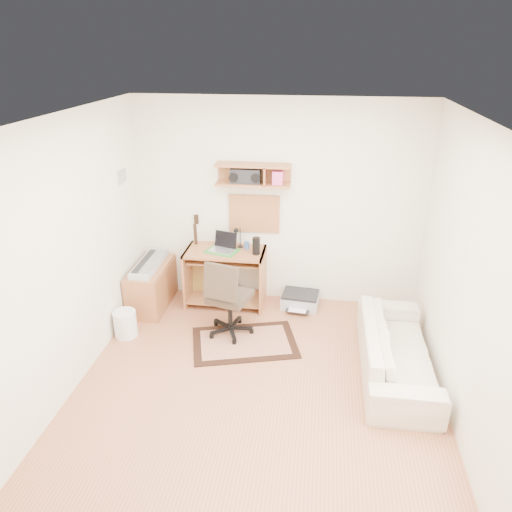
# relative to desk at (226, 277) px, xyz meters

# --- Properties ---
(floor) EXTENTS (3.60, 4.00, 0.01)m
(floor) POSITION_rel_desk_xyz_m (0.64, -1.73, -0.38)
(floor) COLOR #B5704B
(floor) RESTS_ON ground
(ceiling) EXTENTS (3.60, 4.00, 0.01)m
(ceiling) POSITION_rel_desk_xyz_m (0.64, -1.73, 2.23)
(ceiling) COLOR white
(ceiling) RESTS_ON ground
(back_wall) EXTENTS (3.60, 0.01, 2.60)m
(back_wall) POSITION_rel_desk_xyz_m (0.64, 0.28, 0.93)
(back_wall) COLOR white
(back_wall) RESTS_ON ground
(left_wall) EXTENTS (0.01, 4.00, 2.60)m
(left_wall) POSITION_rel_desk_xyz_m (-1.17, -1.73, 0.93)
(left_wall) COLOR white
(left_wall) RESTS_ON ground
(right_wall) EXTENTS (0.01, 4.00, 2.60)m
(right_wall) POSITION_rel_desk_xyz_m (2.44, -1.73, 0.93)
(right_wall) COLOR white
(right_wall) RESTS_ON ground
(wall_shelf) EXTENTS (0.90, 0.25, 0.26)m
(wall_shelf) POSITION_rel_desk_xyz_m (0.34, 0.15, 1.32)
(wall_shelf) COLOR #AF693D
(wall_shelf) RESTS_ON back_wall
(cork_board) EXTENTS (0.64, 0.03, 0.49)m
(cork_board) POSITION_rel_desk_xyz_m (0.34, 0.25, 0.79)
(cork_board) COLOR tan
(cork_board) RESTS_ON back_wall
(wall_photo) EXTENTS (0.02, 0.20, 0.15)m
(wall_photo) POSITION_rel_desk_xyz_m (-1.15, -0.23, 1.34)
(wall_photo) COLOR #4C8CBF
(wall_photo) RESTS_ON left_wall
(desk) EXTENTS (1.00, 0.55, 0.75)m
(desk) POSITION_rel_desk_xyz_m (0.00, 0.00, 0.00)
(desk) COLOR #AF693D
(desk) RESTS_ON floor
(laptop) EXTENTS (0.37, 0.37, 0.23)m
(laptop) POSITION_rel_desk_xyz_m (-0.03, -0.02, 0.49)
(laptop) COLOR silver
(laptop) RESTS_ON desk
(speaker) EXTENTS (0.10, 0.10, 0.22)m
(speaker) POSITION_rel_desk_xyz_m (0.41, -0.05, 0.48)
(speaker) COLOR black
(speaker) RESTS_ON desk
(desk_lamp) EXTENTS (0.09, 0.09, 0.27)m
(desk_lamp) POSITION_rel_desk_xyz_m (0.17, 0.14, 0.51)
(desk_lamp) COLOR black
(desk_lamp) RESTS_ON desk
(pencil_cup) EXTENTS (0.06, 0.06, 0.09)m
(pencil_cup) POSITION_rel_desk_xyz_m (0.26, 0.10, 0.42)
(pencil_cup) COLOR #3560A0
(pencil_cup) RESTS_ON desk
(boombox) EXTENTS (0.36, 0.17, 0.19)m
(boombox) POSITION_rel_desk_xyz_m (0.25, 0.15, 1.30)
(boombox) COLOR black
(boombox) RESTS_ON wall_shelf
(rug) EXTENTS (1.33, 1.06, 0.02)m
(rug) POSITION_rel_desk_xyz_m (0.39, -0.89, -0.37)
(rug) COLOR tan
(rug) RESTS_ON floor
(task_chair) EXTENTS (0.61, 0.61, 0.98)m
(task_chair) POSITION_rel_desk_xyz_m (0.19, -0.70, 0.11)
(task_chair) COLOR #372C20
(task_chair) RESTS_ON floor
(cabinet) EXTENTS (0.40, 0.90, 0.55)m
(cabinet) POSITION_rel_desk_xyz_m (-0.94, -0.18, -0.10)
(cabinet) COLOR #AF693D
(cabinet) RESTS_ON floor
(music_keyboard) EXTENTS (0.26, 0.82, 0.07)m
(music_keyboard) POSITION_rel_desk_xyz_m (-0.94, -0.18, 0.21)
(music_keyboard) COLOR #B2B5BA
(music_keyboard) RESTS_ON cabinet
(guitar) EXTENTS (0.33, 0.24, 1.13)m
(guitar) POSITION_rel_desk_xyz_m (-0.42, 0.13, 0.19)
(guitar) COLOR olive
(guitar) RESTS_ON floor
(waste_basket) EXTENTS (0.29, 0.29, 0.32)m
(waste_basket) POSITION_rel_desk_xyz_m (-1.01, -0.92, -0.22)
(waste_basket) COLOR white
(waste_basket) RESTS_ON floor
(printer) EXTENTS (0.50, 0.41, 0.18)m
(printer) POSITION_rel_desk_xyz_m (0.97, 0.05, -0.29)
(printer) COLOR #A5A8AA
(printer) RESTS_ON floor
(sofa) EXTENTS (0.52, 1.77, 0.69)m
(sofa) POSITION_rel_desk_xyz_m (2.02, -1.18, -0.03)
(sofa) COLOR beige
(sofa) RESTS_ON floor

